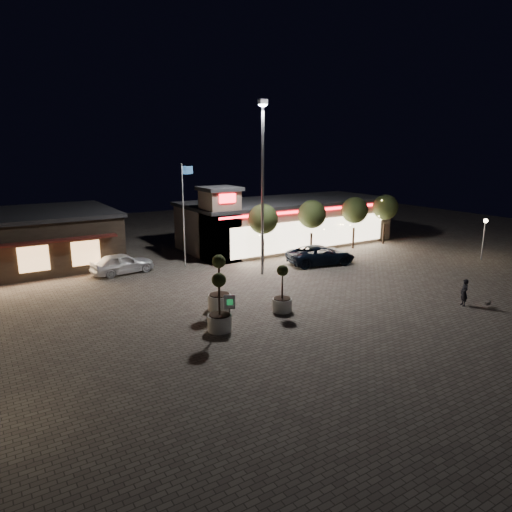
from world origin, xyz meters
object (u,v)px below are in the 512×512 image
planter_left (219,293)px  planter_mid (220,313)px  pedestrian (464,293)px  valet_sign (230,305)px  pickup_truck (321,255)px  white_sedan (122,263)px

planter_left → planter_mid: size_ratio=1.07×
pedestrian → valet_sign: 14.14m
pickup_truck → planter_mid: (-13.26, -7.84, 0.18)m
pickup_truck → white_sedan: white_sedan is taller
pickup_truck → planter_mid: bearing=133.0°
pickup_truck → valet_sign: bearing=133.9°
pickup_truck → pedestrian: bearing=-163.9°
pedestrian → planter_mid: bearing=-78.5°
white_sedan → valet_sign: 13.56m
pedestrian → planter_left: planter_left is taller
planter_left → planter_mid: 3.11m
planter_mid → valet_sign: size_ratio=1.72×
pedestrian → valet_sign: size_ratio=0.91×
pickup_truck → planter_left: bearing=125.6°
pedestrian → pickup_truck: bearing=-147.6°
planter_left → pickup_truck: bearing=23.3°
white_sedan → pickup_truck: bearing=-117.8°
white_sedan → planter_mid: 13.57m
planter_left → valet_sign: planter_left is taller
pickup_truck → white_sedan: 15.43m
white_sedan → planter_left: planter_left is taller
white_sedan → planter_left: 11.06m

